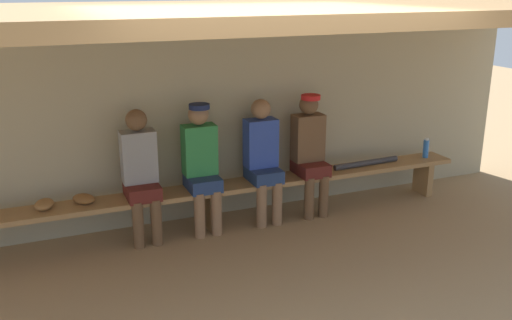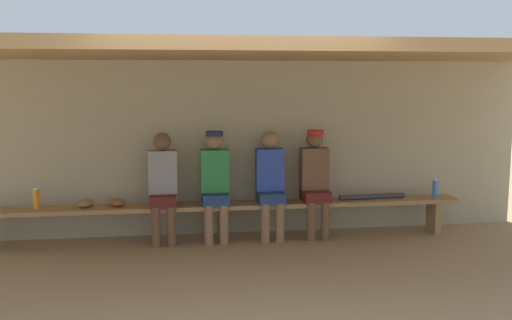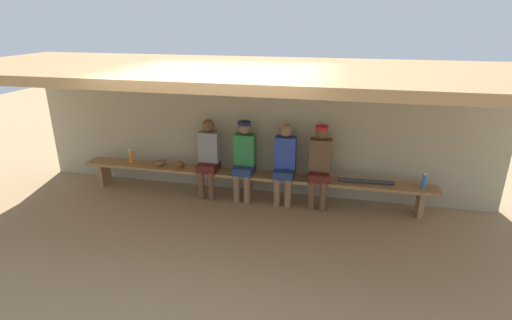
{
  "view_description": "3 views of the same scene",
  "coord_description": "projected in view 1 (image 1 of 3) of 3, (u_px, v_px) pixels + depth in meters",
  "views": [
    {
      "loc": [
        -1.67,
        -3.79,
        2.51
      ],
      "look_at": [
        0.37,
        1.18,
        0.82
      ],
      "focal_mm": 39.98,
      "sensor_mm": 36.0,
      "label": 1
    },
    {
      "loc": [
        -0.56,
        -5.42,
        1.97
      ],
      "look_at": [
        0.39,
        1.33,
        1.02
      ],
      "focal_mm": 40.87,
      "sensor_mm": 36.0,
      "label": 2
    },
    {
      "loc": [
        1.47,
        -4.38,
        2.94
      ],
      "look_at": [
        0.16,
        1.41,
        0.76
      ],
      "focal_mm": 27.53,
      "sensor_mm": 36.0,
      "label": 3
    }
  ],
  "objects": [
    {
      "name": "ground_plane",
      "position": [
        269.0,
        299.0,
        4.7
      ],
      "size": [
        24.0,
        24.0,
        0.0
      ],
      "primitive_type": "plane",
      "color": "#9E7F59"
    },
    {
      "name": "back_wall",
      "position": [
        195.0,
        118.0,
        6.14
      ],
      "size": [
        8.0,
        0.2,
        2.2
      ],
      "primitive_type": "cube",
      "color": "tan",
      "rests_on": "ground"
    },
    {
      "name": "dugout_roof",
      "position": [
        236.0,
        13.0,
        4.64
      ],
      "size": [
        8.0,
        2.8,
        0.12
      ],
      "primitive_type": "cube",
      "color": "#9E7547",
      "rests_on": "back_wall"
    },
    {
      "name": "bench",
      "position": [
        210.0,
        194.0,
        5.95
      ],
      "size": [
        6.0,
        0.36,
        0.46
      ],
      "color": "#9E7547",
      "rests_on": "ground"
    },
    {
      "name": "player_near_post",
      "position": [
        201.0,
        162.0,
        5.82
      ],
      "size": [
        0.34,
        0.42,
        1.34
      ],
      "color": "navy",
      "rests_on": "ground"
    },
    {
      "name": "player_shirtless_tan",
      "position": [
        263.0,
        156.0,
        6.07
      ],
      "size": [
        0.34,
        0.42,
        1.34
      ],
      "color": "navy",
      "rests_on": "ground"
    },
    {
      "name": "player_leftmost",
      "position": [
        141.0,
        171.0,
        5.6
      ],
      "size": [
        0.34,
        0.42,
        1.34
      ],
      "color": "#591E19",
      "rests_on": "ground"
    },
    {
      "name": "player_with_sunglasses",
      "position": [
        310.0,
        149.0,
        6.27
      ],
      "size": [
        0.34,
        0.42,
        1.34
      ],
      "color": "#591E19",
      "rests_on": "ground"
    },
    {
      "name": "water_bottle_green",
      "position": [
        426.0,
        148.0,
        6.9
      ],
      "size": [
        0.07,
        0.07,
        0.24
      ],
      "color": "blue",
      "rests_on": "bench"
    },
    {
      "name": "baseball_glove_tan",
      "position": [
        44.0,
        204.0,
        5.36
      ],
      "size": [
        0.24,
        0.28,
        0.09
      ],
      "primitive_type": "ellipsoid",
      "rotation": [
        0.0,
        0.0,
        4.39
      ],
      "color": "olive",
      "rests_on": "bench"
    },
    {
      "name": "baseball_glove_dark_brown",
      "position": [
        84.0,
        199.0,
        5.49
      ],
      "size": [
        0.28,
        0.29,
        0.09
      ],
      "primitive_type": "ellipsoid",
      "rotation": [
        0.0,
        0.0,
        5.4
      ],
      "color": "brown",
      "rests_on": "bench"
    },
    {
      "name": "baseball_bat",
      "position": [
        366.0,
        163.0,
        6.62
      ],
      "size": [
        0.87,
        0.11,
        0.07
      ],
      "primitive_type": "cylinder",
      "rotation": [
        0.0,
        1.57,
        0.05
      ],
      "color": "#333338",
      "rests_on": "bench"
    }
  ]
}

